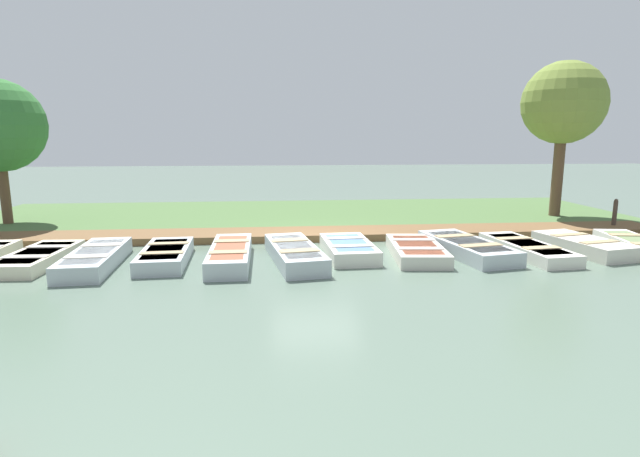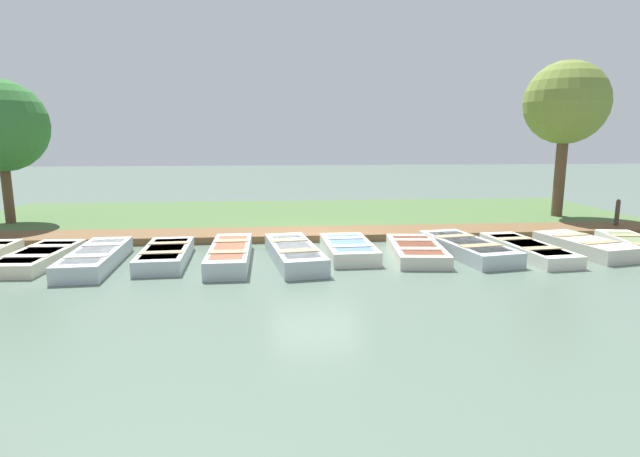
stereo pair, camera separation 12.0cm
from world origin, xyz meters
TOP-DOWN VIEW (x-y plane):
  - ground_plane at (0.00, 0.00)m, footprint 80.00×80.00m
  - shore_bank at (-5.00, 0.00)m, footprint 8.00×24.00m
  - dock_walkway at (-1.55, 0.00)m, footprint 1.58×22.35m
  - rowboat_1 at (1.12, -6.97)m, footprint 2.93×1.27m
  - rowboat_2 at (1.46, -5.49)m, footprint 3.29×1.21m
  - rowboat_3 at (1.22, -3.88)m, footprint 2.87×1.23m
  - rowboat_4 at (1.40, -2.26)m, footprint 3.35×1.01m
  - rowboat_5 at (1.46, -0.67)m, footprint 3.44×1.52m
  - rowboat_6 at (0.94, 0.78)m, footprint 2.68×1.29m
  - rowboat_7 at (1.21, 2.53)m, footprint 2.94×1.52m
  - rowboat_8 at (1.12, 3.93)m, footprint 3.45×1.77m
  - rowboat_9 at (1.29, 5.51)m, footprint 3.30×1.35m
  - rowboat_10 at (1.16, 7.18)m, footprint 2.86×1.69m
  - rowboat_11 at (1.14, 8.77)m, footprint 3.26×1.48m
  - mooring_post_far at (-1.61, 10.04)m, footprint 0.14×0.14m
  - park_tree_far_left at (-3.94, -10.13)m, footprint 3.02×3.02m
  - park_tree_left at (-3.80, 9.24)m, footprint 2.92×2.92m

SIDE VIEW (x-z plane):
  - ground_plane at x=0.00m, z-range 0.00..0.00m
  - shore_bank at x=-5.00m, z-range 0.00..0.20m
  - dock_walkway at x=-1.55m, z-range 0.00..0.21m
  - rowboat_9 at x=1.29m, z-range 0.00..0.34m
  - rowboat_11 at x=1.14m, z-range 0.00..0.34m
  - rowboat_1 at x=1.12m, z-range 0.00..0.34m
  - rowboat_7 at x=1.21m, z-range 0.00..0.35m
  - rowboat_3 at x=1.22m, z-range 0.00..0.38m
  - rowboat_6 at x=0.94m, z-range 0.00..0.38m
  - rowboat_8 at x=1.12m, z-range 0.00..0.40m
  - rowboat_10 at x=1.16m, z-range 0.00..0.41m
  - rowboat_2 at x=1.46m, z-range 0.00..0.42m
  - rowboat_4 at x=1.40m, z-range 0.00..0.43m
  - rowboat_5 at x=1.46m, z-range 0.00..0.44m
  - mooring_post_far at x=-1.61m, z-range 0.00..1.09m
  - park_tree_far_left at x=-3.94m, z-range 0.95..5.91m
  - park_tree_left at x=-3.80m, z-range 1.36..7.10m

